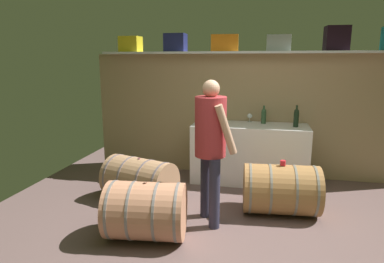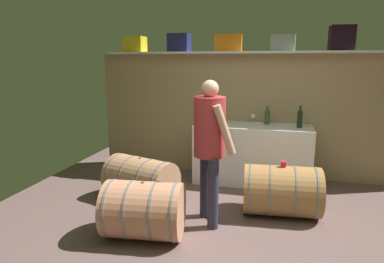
% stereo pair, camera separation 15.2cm
% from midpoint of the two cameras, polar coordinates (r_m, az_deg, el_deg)
% --- Properties ---
extents(ground_plane, '(6.48, 7.95, 0.02)m').
position_cam_midpoint_polar(ground_plane, '(4.23, 9.18, -14.94)').
color(ground_plane, brown).
extents(back_wall_panel, '(5.28, 0.10, 2.00)m').
position_cam_midpoint_polar(back_wall_panel, '(5.62, 11.24, 2.61)').
color(back_wall_panel, tan).
rests_on(back_wall_panel, ground).
extents(high_shelf_board, '(4.86, 0.40, 0.03)m').
position_cam_midpoint_polar(high_shelf_board, '(5.40, 11.59, 13.05)').
color(high_shelf_board, silver).
rests_on(high_shelf_board, back_wall_panel).
extents(toolcase_yellow, '(0.33, 0.28, 0.25)m').
position_cam_midpoint_polar(toolcase_yellow, '(5.87, -8.91, 14.43)').
color(toolcase_yellow, yellow).
rests_on(toolcase_yellow, high_shelf_board).
extents(toolcase_navy, '(0.34, 0.28, 0.29)m').
position_cam_midpoint_polar(toolcase_navy, '(5.61, -1.38, 14.85)').
color(toolcase_navy, navy).
rests_on(toolcase_navy, high_shelf_board).
extents(toolcase_orange, '(0.44, 0.30, 0.26)m').
position_cam_midpoint_polar(toolcase_orange, '(5.45, 7.03, 14.70)').
color(toolcase_orange, orange).
rests_on(toolcase_orange, high_shelf_board).
extents(toolcase_grey, '(0.37, 0.22, 0.24)m').
position_cam_midpoint_polar(toolcase_grey, '(5.40, 16.02, 14.30)').
color(toolcase_grey, gray).
rests_on(toolcase_grey, high_shelf_board).
extents(toolcase_black, '(0.34, 0.28, 0.36)m').
position_cam_midpoint_polar(toolcase_black, '(5.48, 24.86, 14.22)').
color(toolcase_black, black).
rests_on(toolcase_black, high_shelf_board).
extents(work_cabinet, '(1.77, 0.67, 0.92)m').
position_cam_midpoint_polar(work_cabinet, '(5.35, 10.98, -3.77)').
color(work_cabinet, white).
rests_on(work_cabinet, ground).
extents(wine_bottle_green, '(0.08, 0.08, 0.28)m').
position_cam_midpoint_polar(wine_bottle_green, '(5.38, 13.45, 2.58)').
color(wine_bottle_green, '#325234').
rests_on(wine_bottle_green, work_cabinet).
extents(wine_bottle_dark, '(0.08, 0.08, 0.33)m').
position_cam_midpoint_polar(wine_bottle_dark, '(5.22, 18.66, 2.18)').
color(wine_bottle_dark, black).
rests_on(wine_bottle_dark, work_cabinet).
extents(wine_bottle_clear, '(0.07, 0.07, 0.30)m').
position_cam_midpoint_polar(wine_bottle_clear, '(5.22, 2.90, 2.77)').
color(wine_bottle_clear, '#B3C1BF').
rests_on(wine_bottle_clear, work_cabinet).
extents(wine_glass, '(0.08, 0.08, 0.14)m').
position_cam_midpoint_polar(wine_glass, '(5.48, 11.16, 2.50)').
color(wine_glass, white).
rests_on(wine_glass, work_cabinet).
extents(wine_barrel_near, '(0.97, 0.70, 0.64)m').
position_cam_midpoint_polar(wine_barrel_near, '(4.37, 15.95, -9.65)').
color(wine_barrel_near, '#A0703E').
rests_on(wine_barrel_near, ground).
extents(wine_barrel_far, '(0.90, 0.71, 0.64)m').
position_cam_midpoint_polar(wine_barrel_far, '(3.73, -7.01, -13.10)').
color(wine_barrel_far, tan).
rests_on(wine_barrel_far, ground).
extents(wine_barrel_flank, '(1.06, 0.84, 0.61)m').
position_cam_midpoint_polar(wine_barrel_flank, '(4.67, -7.75, -8.05)').
color(wine_barrel_flank, tan).
rests_on(wine_barrel_flank, ground).
extents(tasting_cup, '(0.07, 0.07, 0.06)m').
position_cam_midpoint_polar(tasting_cup, '(4.26, 16.31, -5.32)').
color(tasting_cup, red).
rests_on(tasting_cup, wine_barrel_near).
extents(winemaker_pouring, '(0.51, 0.56, 1.69)m').
position_cam_midpoint_polar(winemaker_pouring, '(3.81, 4.23, -1.04)').
color(winemaker_pouring, '#2A2A3E').
rests_on(winemaker_pouring, ground).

